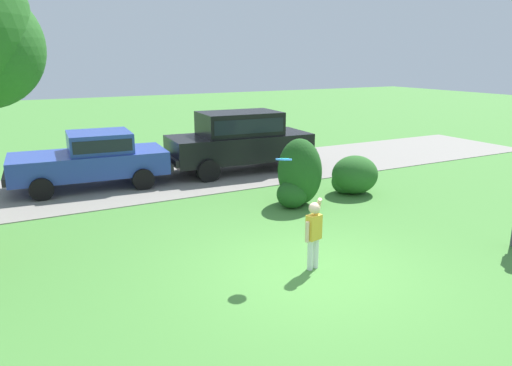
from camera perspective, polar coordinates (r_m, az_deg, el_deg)
ground_plane at (r=8.55m, az=6.61°, el=-10.42°), size 80.00×80.00×0.00m
driveway_strip at (r=14.96m, az=-9.97°, el=0.51°), size 28.00×4.40×0.02m
shrub_near_tree at (r=12.08m, az=5.02°, el=0.93°), size 1.24×1.21×1.66m
shrub_centre_left at (r=13.36m, az=11.35°, el=0.83°), size 1.27×1.17×1.03m
parked_sedan at (r=14.47m, az=-18.66°, el=2.87°), size 4.52×2.34×1.56m
parked_suv at (r=15.57m, az=-1.95°, el=5.28°), size 4.80×2.32×1.92m
child_thrower at (r=8.43m, az=6.80°, el=-5.50°), size 0.42×0.32×1.29m
frisbee at (r=8.19m, az=3.29°, el=2.79°), size 0.28×0.28×0.09m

